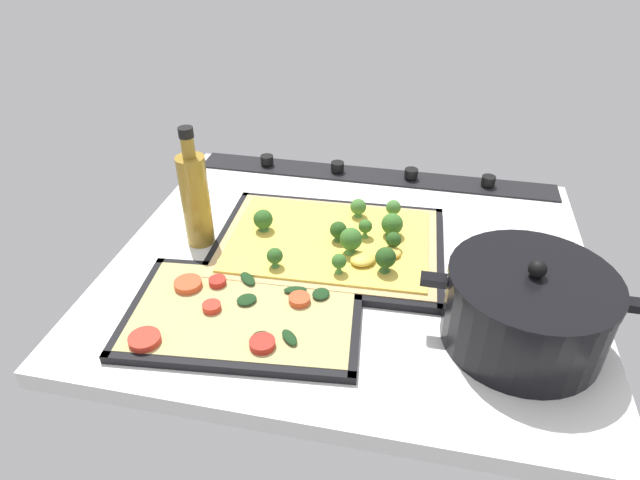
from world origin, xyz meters
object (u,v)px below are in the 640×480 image
broccoli_pizza (334,240)px  cooking_pot (527,308)px  baking_tray_front (329,246)px  baking_tray_back (245,315)px  oil_bottle (196,197)px  veggie_pizza_back (242,312)px

broccoli_pizza → cooking_pot: size_ratio=1.30×
baking_tray_front → cooking_pot: size_ratio=1.38×
broccoli_pizza → baking_tray_back: bearing=64.0°
baking_tray_back → oil_bottle: (13.76, -17.57, 8.47)cm
veggie_pizza_back → baking_tray_back: bearing=-158.4°
baking_tray_front → veggie_pizza_back: 22.08cm
cooking_pot → oil_bottle: 54.85cm
baking_tray_back → cooking_pot: (-39.18, -3.58, 5.23)cm
baking_tray_back → veggie_pizza_back: (0.34, 0.13, 0.71)cm
broccoli_pizza → cooking_pot: bearing=151.2°
baking_tray_front → broccoli_pizza: size_ratio=1.07×
broccoli_pizza → oil_bottle: size_ratio=1.76×
broccoli_pizza → cooking_pot: cooking_pot is taller
broccoli_pizza → baking_tray_front: bearing=-9.0°
baking_tray_front → baking_tray_back: bearing=66.2°
veggie_pizza_back → oil_bottle: size_ratio=1.57×
oil_bottle → cooking_pot: bearing=165.2°
baking_tray_back → oil_bottle: 23.87cm
baking_tray_back → oil_bottle: size_ratio=1.69×
broccoli_pizza → baking_tray_back: size_ratio=1.04×
cooking_pot → oil_bottle: size_ratio=1.36×
baking_tray_back → broccoli_pizza: bearing=-116.0°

